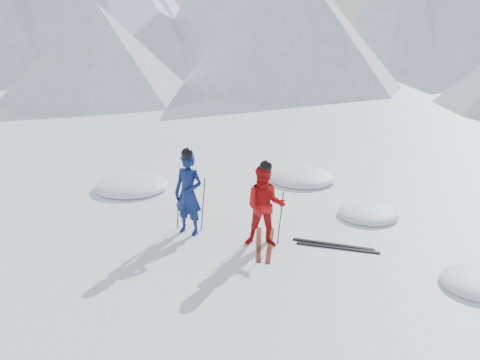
# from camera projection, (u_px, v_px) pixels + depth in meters

# --- Properties ---
(ground) EXTENTS (160.00, 160.00, 0.00)m
(ground) POSITION_uv_depth(u_px,v_px,m) (305.00, 241.00, 10.81)
(ground) COLOR white
(ground) RESTS_ON ground
(skier_blue) EXTENTS (0.75, 0.58, 1.82)m
(skier_blue) POSITION_uv_depth(u_px,v_px,m) (188.00, 194.00, 10.95)
(skier_blue) COLOR #0D1C50
(skier_blue) RESTS_ON ground
(skier_red) EXTENTS (0.92, 0.77, 1.72)m
(skier_red) POSITION_uv_depth(u_px,v_px,m) (265.00, 206.00, 10.36)
(skier_red) COLOR #B30E0F
(skier_red) RESTS_ON ground
(pole_blue_left) EXTENTS (0.12, 0.09, 1.21)m
(pole_blue_left) POSITION_uv_depth(u_px,v_px,m) (178.00, 204.00, 11.25)
(pole_blue_left) COLOR black
(pole_blue_left) RESTS_ON ground
(pole_blue_right) EXTENTS (0.12, 0.07, 1.21)m
(pole_blue_right) POSITION_uv_depth(u_px,v_px,m) (203.00, 204.00, 11.22)
(pole_blue_right) COLOR black
(pole_blue_right) RESTS_ON ground
(pole_red_left) EXTENTS (0.12, 0.09, 1.15)m
(pole_red_left) POSITION_uv_depth(u_px,v_px,m) (253.00, 214.00, 10.75)
(pole_red_left) COLOR black
(pole_red_left) RESTS_ON ground
(pole_red_right) EXTENTS (0.12, 0.08, 1.15)m
(pole_red_right) POSITION_uv_depth(u_px,v_px,m) (280.00, 218.00, 10.52)
(pole_red_right) COLOR black
(pole_red_right) RESTS_ON ground
(ski_worn_left) EXTENTS (0.40, 1.69, 0.03)m
(ski_worn_left) POSITION_uv_depth(u_px,v_px,m) (259.00, 244.00, 10.64)
(ski_worn_left) COLOR black
(ski_worn_left) RESTS_ON ground
(ski_worn_right) EXTENTS (0.28, 1.70, 0.03)m
(ski_worn_right) POSITION_uv_depth(u_px,v_px,m) (270.00, 245.00, 10.59)
(ski_worn_right) COLOR black
(ski_worn_right) RESTS_ON ground
(ski_loose_a) EXTENTS (1.70, 0.26, 0.03)m
(ski_loose_a) POSITION_uv_depth(u_px,v_px,m) (333.00, 244.00, 10.61)
(ski_loose_a) COLOR black
(ski_loose_a) RESTS_ON ground
(ski_loose_b) EXTENTS (1.70, 0.21, 0.03)m
(ski_loose_b) POSITION_uv_depth(u_px,v_px,m) (338.00, 248.00, 10.45)
(ski_loose_b) COLOR black
(ski_loose_b) RESTS_ON ground
(snow_lumps) EXTENTS (9.94, 7.13, 0.45)m
(snow_lumps) POSITION_uv_depth(u_px,v_px,m) (251.00, 197.00, 13.52)
(snow_lumps) COLOR white
(snow_lumps) RESTS_ON ground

